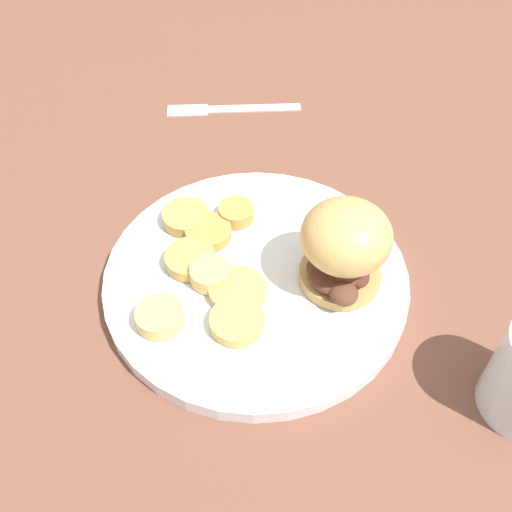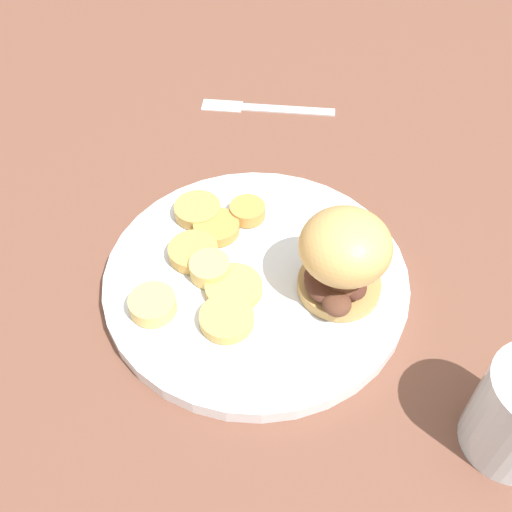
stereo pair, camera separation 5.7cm
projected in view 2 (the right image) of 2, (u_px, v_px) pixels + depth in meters
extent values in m
plane|color=brown|center=(256.00, 284.00, 0.61)|extent=(4.00, 4.00, 0.00)
cylinder|color=white|center=(256.00, 279.00, 0.60)|extent=(0.30, 0.30, 0.02)
torus|color=white|center=(256.00, 274.00, 0.59)|extent=(0.30, 0.30, 0.01)
cylinder|color=tan|center=(339.00, 285.00, 0.57)|extent=(0.08, 0.08, 0.01)
ellipsoid|color=#4C281E|center=(323.00, 274.00, 0.56)|extent=(0.04, 0.05, 0.02)
ellipsoid|color=#4C281E|center=(350.00, 282.00, 0.56)|extent=(0.05, 0.05, 0.02)
ellipsoid|color=#4C281E|center=(323.00, 282.00, 0.56)|extent=(0.06, 0.06, 0.02)
ellipsoid|color=#563323|center=(337.00, 303.00, 0.54)|extent=(0.04, 0.04, 0.02)
ellipsoid|color=brown|center=(344.00, 288.00, 0.55)|extent=(0.04, 0.04, 0.02)
ellipsoid|color=#563323|center=(350.00, 265.00, 0.57)|extent=(0.05, 0.05, 0.01)
ellipsoid|color=tan|center=(345.00, 246.00, 0.53)|extent=(0.08, 0.08, 0.06)
cylinder|color=#BC8942|center=(216.00, 227.00, 0.63)|extent=(0.05, 0.05, 0.01)
cylinder|color=#BC8942|center=(248.00, 211.00, 0.64)|extent=(0.04, 0.04, 0.01)
cylinder|color=#DBB766|center=(210.00, 269.00, 0.58)|extent=(0.04, 0.04, 0.02)
cylinder|color=tan|center=(227.00, 319.00, 0.55)|extent=(0.05, 0.05, 0.01)
cylinder|color=tan|center=(198.00, 210.00, 0.64)|extent=(0.05, 0.05, 0.01)
cylinder|color=#DBB766|center=(153.00, 304.00, 0.56)|extent=(0.04, 0.04, 0.02)
cylinder|color=tan|center=(233.00, 287.00, 0.57)|extent=(0.06, 0.06, 0.01)
cylinder|color=tan|center=(193.00, 252.00, 0.60)|extent=(0.05, 0.05, 0.01)
cube|color=silver|center=(288.00, 109.00, 0.80)|extent=(0.11, 0.09, 0.00)
cube|color=silver|center=(222.00, 105.00, 0.81)|extent=(0.06, 0.05, 0.00)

